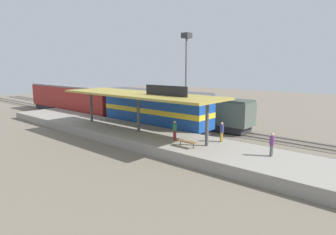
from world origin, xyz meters
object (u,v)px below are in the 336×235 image
freight_car (203,112)px  person_walking (222,131)px  person_boarding (272,143)px  light_mast (186,58)px  passenger_carriage_single (71,99)px  person_waiting (175,129)px  platform_bench (187,142)px  locomotive (155,109)px

freight_car → person_walking: bearing=-137.1°
freight_car → person_boarding: freight_car is taller
freight_car → light_mast: size_ratio=1.03×
person_boarding → passenger_carriage_single: bearing=83.3°
person_waiting → person_boarding: (1.00, -8.16, 0.00)m
platform_bench → person_boarding: (2.11, -5.99, 0.51)m
platform_bench → light_mast: light_mast is taller
locomotive → person_waiting: bearing=-124.9°
passenger_carriage_single → person_boarding: passenger_carriage_single is taller
locomotive → passenger_carriage_single: locomotive is taller
freight_car → passenger_carriage_single: bearing=102.0°
locomotive → freight_car: bearing=-38.2°
locomotive → passenger_carriage_single: bearing=90.0°
person_walking → locomotive: bearing=75.4°
person_boarding → person_waiting: bearing=97.0°
light_mast → person_walking: 17.16m
locomotive → light_mast: size_ratio=1.23×
person_boarding → freight_car: bearing=53.7°
platform_bench → locomotive: 11.03m
locomotive → person_walking: locomotive is taller
person_walking → person_boarding: (-1.18, -4.77, 0.00)m
platform_bench → person_waiting: 2.49m
platform_bench → freight_car: 11.99m
freight_car → light_mast: light_mast is taller
locomotive → person_boarding: (-3.89, -15.18, -0.56)m
person_waiting → platform_bench: bearing=-117.0°
light_mast → person_waiting: light_mast is taller
platform_bench → person_boarding: size_ratio=0.99×
locomotive → passenger_carriage_single: (0.00, 18.00, -0.10)m
passenger_carriage_single → light_mast: size_ratio=1.71×
freight_car → person_walking: 9.98m
locomotive → freight_car: (4.60, -3.62, -0.44)m
platform_bench → person_waiting: (1.11, 2.17, 0.51)m
light_mast → person_waiting: bearing=-146.2°
platform_bench → person_walking: size_ratio=0.99×
locomotive → person_waiting: locomotive is taller
person_boarding → platform_bench: bearing=109.4°
passenger_carriage_single → person_boarding: size_ratio=11.70×
platform_bench → person_boarding: person_boarding is taller
locomotive → person_waiting: 8.57m
locomotive → freight_car: 5.87m
platform_bench → passenger_carriage_single: (6.00, 27.19, 0.97)m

